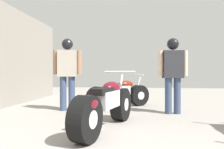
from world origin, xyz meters
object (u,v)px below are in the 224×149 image
at_px(mechanic_with_helmet, 67,67).
at_px(motorcycle_maroon_cruiser, 106,105).
at_px(motorcycle_black_naked, 118,94).
at_px(mechanic_in_blue, 173,68).

bearing_deg(mechanic_with_helmet, motorcycle_maroon_cruiser, -54.70).
bearing_deg(motorcycle_maroon_cruiser, motorcycle_black_naked, 89.48).
bearing_deg(motorcycle_black_naked, mechanic_in_blue, -28.25).
bearing_deg(mechanic_with_helmet, mechanic_in_blue, -3.19).
bearing_deg(mechanic_with_helmet, motorcycle_black_naked, 24.81).
relative_size(motorcycle_maroon_cruiser, mechanic_with_helmet, 1.15).
distance_m(motorcycle_black_naked, mechanic_with_helmet, 1.46).
bearing_deg(motorcycle_black_naked, mechanic_with_helmet, -155.19).
xyz_separation_m(motorcycle_black_naked, mechanic_with_helmet, (-1.18, -0.54, 0.68)).
relative_size(motorcycle_maroon_cruiser, motorcycle_black_naked, 1.25).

